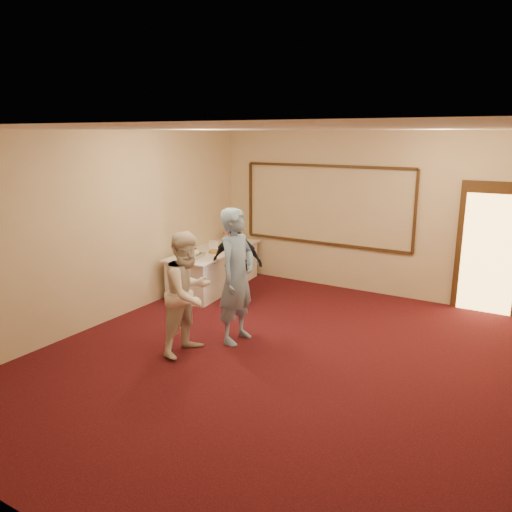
{
  "coord_description": "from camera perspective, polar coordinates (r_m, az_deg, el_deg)",
  "views": [
    {
      "loc": [
        2.95,
        -5.44,
        2.94
      ],
      "look_at": [
        -0.79,
        0.83,
        1.15
      ],
      "focal_mm": 35.0,
      "sensor_mm": 36.0,
      "label": 1
    }
  ],
  "objects": [
    {
      "name": "doorway",
      "position": [
        9.12,
        25.13,
        0.7
      ],
      "size": [
        1.05,
        0.07,
        2.2
      ],
      "color": "black",
      "rests_on": "floor"
    },
    {
      "name": "floor",
      "position": [
        6.85,
        2.18,
        -11.66
      ],
      "size": [
        7.0,
        7.0,
        0.0
      ],
      "primitive_type": "plane",
      "color": "black",
      "rests_on": "ground"
    },
    {
      "name": "plate_stack_b",
      "position": [
        9.82,
        -3.08,
        1.45
      ],
      "size": [
        0.17,
        0.17,
        0.15
      ],
      "color": "white",
      "rests_on": "buffet_table"
    },
    {
      "name": "buffet_table",
      "position": [
        9.75,
        -4.75,
        -1.44
      ],
      "size": [
        1.14,
        2.41,
        0.77
      ],
      "color": "silver",
      "rests_on": "floor"
    },
    {
      "name": "wall_molding",
      "position": [
        9.75,
        7.97,
        5.76
      ],
      "size": [
        3.45,
        0.04,
        1.55
      ],
      "color": "black",
      "rests_on": "room_walls"
    },
    {
      "name": "plate_stack_a",
      "position": [
        9.68,
        -4.94,
        1.26
      ],
      "size": [
        0.19,
        0.19,
        0.16
      ],
      "color": "white",
      "rests_on": "buffet_table"
    },
    {
      "name": "room_walls",
      "position": [
        6.25,
        2.35,
        5.36
      ],
      "size": [
        6.04,
        7.04,
        3.02
      ],
      "color": "beige",
      "rests_on": "floor"
    },
    {
      "name": "man",
      "position": [
        7.09,
        -2.2,
        -2.32
      ],
      "size": [
        0.47,
        0.72,
        1.95
      ],
      "primitive_type": "imported",
      "rotation": [
        0.0,
        0.0,
        1.56
      ],
      "color": "#7EA2D0",
      "rests_on": "floor"
    },
    {
      "name": "guest",
      "position": [
        8.64,
        -2.15,
        -0.73
      ],
      "size": [
        0.96,
        0.52,
        1.55
      ],
      "primitive_type": "imported",
      "rotation": [
        0.0,
        0.0,
        3.31
      ],
      "color": "black",
      "rests_on": "floor"
    },
    {
      "name": "woman",
      "position": [
        6.8,
        -7.74,
        -4.24
      ],
      "size": [
        0.69,
        0.86,
        1.7
      ],
      "primitive_type": "imported",
      "rotation": [
        0.0,
        0.0,
        1.51
      ],
      "color": "white",
      "rests_on": "floor"
    },
    {
      "name": "pavlova_tray",
      "position": [
        9.03,
        -7.35,
        0.25
      ],
      "size": [
        0.39,
        0.49,
        0.17
      ],
      "color": "#B5B8BC",
      "rests_on": "buffet_table"
    },
    {
      "name": "tart",
      "position": [
        9.34,
        -4.71,
        0.47
      ],
      "size": [
        0.26,
        0.26,
        0.05
      ],
      "color": "white",
      "rests_on": "buffet_table"
    },
    {
      "name": "cupcake_stand",
      "position": [
        10.38,
        -3.19,
        2.59
      ],
      "size": [
        0.3,
        0.3,
        0.44
      ],
      "color": "#C8434E",
      "rests_on": "buffet_table"
    },
    {
      "name": "camera_flash",
      "position": [
        8.24,
        -2.01,
        1.6
      ],
      "size": [
        0.08,
        0.06,
        0.05
      ],
      "primitive_type": "cube",
      "rotation": [
        0.0,
        0.0,
        0.27
      ],
      "color": "white",
      "rests_on": "guest"
    }
  ]
}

